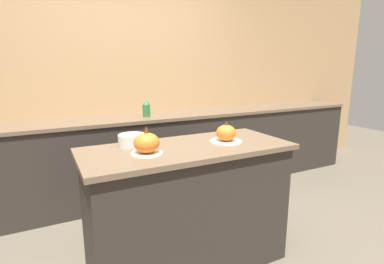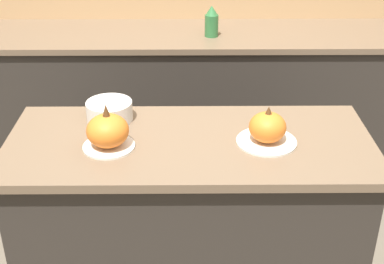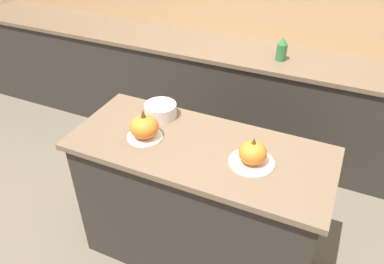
{
  "view_description": "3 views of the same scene",
  "coord_description": "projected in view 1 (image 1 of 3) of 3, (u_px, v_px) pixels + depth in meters",
  "views": [
    {
      "loc": [
        -0.88,
        -1.78,
        1.44
      ],
      "look_at": [
        0.03,
        -0.01,
        1.0
      ],
      "focal_mm": 28.0,
      "sensor_mm": 36.0,
      "label": 1
    },
    {
      "loc": [
        -0.01,
        -1.83,
        1.93
      ],
      "look_at": [
        0.01,
        -0.03,
        0.96
      ],
      "focal_mm": 50.0,
      "sensor_mm": 36.0,
      "label": 2
    },
    {
      "loc": [
        0.63,
        -1.48,
        2.13
      ],
      "look_at": [
        -0.06,
        0.04,
        0.95
      ],
      "focal_mm": 35.0,
      "sensor_mm": 36.0,
      "label": 3
    }
  ],
  "objects": [
    {
      "name": "pumpkin_cake_right",
      "position": [
        226.0,
        134.0,
        2.15
      ],
      "size": [
        0.23,
        0.23,
        0.15
      ],
      "color": "silver",
      "rests_on": "kitchen_island"
    },
    {
      "name": "bottle_tall",
      "position": [
        146.0,
        108.0,
        3.2
      ],
      "size": [
        0.08,
        0.08,
        0.19
      ],
      "color": "#2D6B38",
      "rests_on": "back_counter"
    },
    {
      "name": "back_counter",
      "position": [
        134.0,
        157.0,
        3.31
      ],
      "size": [
        6.0,
        0.6,
        0.91
      ],
      "color": "#2D2823",
      "rests_on": "ground_plane"
    },
    {
      "name": "wall_back",
      "position": [
        123.0,
        83.0,
        3.43
      ],
      "size": [
        8.0,
        0.06,
        2.5
      ],
      "color": "tan",
      "rests_on": "ground_plane"
    },
    {
      "name": "mixing_bowl",
      "position": [
        132.0,
        140.0,
        2.05
      ],
      "size": [
        0.19,
        0.19,
        0.08
      ],
      "color": "beige",
      "rests_on": "kitchen_island"
    },
    {
      "name": "pumpkin_cake_left",
      "position": [
        147.0,
        144.0,
        1.85
      ],
      "size": [
        0.2,
        0.2,
        0.18
      ],
      "color": "silver",
      "rests_on": "kitchen_island"
    },
    {
      "name": "ground_plane",
      "position": [
        188.0,
        263.0,
        2.24
      ],
      "size": [
        12.0,
        12.0,
        0.0
      ],
      "primitive_type": "plane",
      "color": "#665B4C"
    },
    {
      "name": "kitchen_island",
      "position": [
        188.0,
        207.0,
        2.15
      ],
      "size": [
        1.44,
        0.62,
        0.91
      ],
      "color": "#2D2823",
      "rests_on": "ground_plane"
    }
  ]
}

